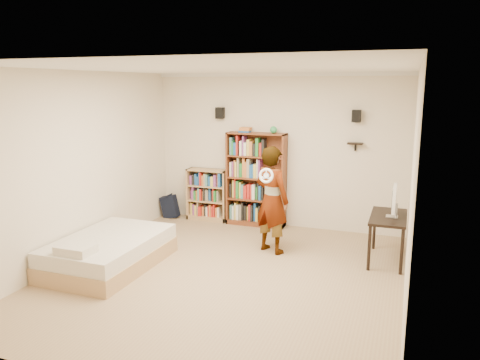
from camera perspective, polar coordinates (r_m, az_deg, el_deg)
The scene contains 14 objects.
ground at distance 6.37m, azimuth -1.81°, elevation -11.58°, with size 4.50×5.00×0.01m, color tan.
room_shell at distance 5.90m, azimuth -1.92°, elevation 4.35°, with size 4.52×5.02×2.71m.
crown_molding at distance 5.86m, azimuth -1.98°, elevation 13.19°, with size 4.50×5.00×0.06m.
speaker_left at distance 8.49m, azimuth -2.46°, elevation 8.16°, with size 0.14×0.12×0.20m, color black.
speaker_right at distance 7.89m, azimuth 14.01°, elevation 7.58°, with size 0.14×0.12×0.20m, color black.
wall_shelf at distance 7.94m, azimuth 13.86°, elevation 4.34°, with size 0.25×0.16×0.03m, color black.
tall_bookshelf at distance 8.35m, azimuth 1.98°, elevation 0.05°, with size 1.06×0.31×1.67m, color brown, non-canonical shape.
low_bookshelf at distance 8.77m, azimuth -3.95°, elevation -1.80°, with size 0.77×0.29×0.96m, color tan, non-canonical shape.
computer_desk at distance 7.08m, azimuth 17.50°, elevation -6.80°, with size 0.49×0.99×0.67m, color black, non-canonical shape.
imac at distance 6.89m, azimuth 18.14°, elevation -2.51°, with size 0.09×0.45×0.45m, color white, non-canonical shape.
daybed at distance 6.83m, azimuth -15.65°, elevation -8.00°, with size 1.18×1.81×0.53m, color silver, non-canonical shape.
person at distance 7.01m, azimuth 3.90°, elevation -2.41°, with size 0.59×0.39×1.62m, color black.
wii_wheel at distance 6.64m, azimuth 3.22°, elevation 0.53°, with size 0.22×0.22×0.04m, color white.
navy_bag at distance 9.05m, azimuth -8.55°, elevation -3.17°, with size 0.32×0.21×0.44m, color black, non-canonical shape.
Camera 1 is at (2.19, -5.43, 2.50)m, focal length 35.00 mm.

